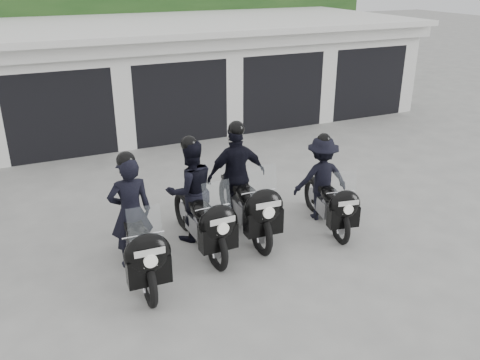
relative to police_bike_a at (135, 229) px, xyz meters
name	(u,v)px	position (x,y,z in m)	size (l,w,h in m)	color
ground	(277,227)	(2.73, 0.48, -0.79)	(80.00, 80.00, 0.00)	#9C9C97
garage_block	(154,74)	(2.73, 8.53, 0.63)	(16.40, 6.80, 2.96)	silver
background_vegetation	(126,15)	(3.10, 13.39, 1.98)	(20.00, 3.90, 5.80)	#193D16
police_bike_a	(135,229)	(0.00, 0.00, 0.00)	(0.73, 2.30, 2.00)	black
police_bike_b	(195,199)	(1.17, 0.56, 0.03)	(0.91, 2.25, 1.96)	black
police_bike_c	(241,184)	(2.10, 0.75, 0.08)	(1.14, 2.36, 2.05)	black
police_bike_d	(324,185)	(3.63, 0.34, -0.05)	(1.13, 1.99, 1.74)	black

